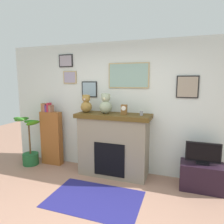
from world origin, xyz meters
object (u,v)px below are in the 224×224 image
at_px(mantel_clock, 124,110).
at_px(teddy_bear_grey, 86,104).
at_px(teddy_bear_tan, 106,104).
at_px(bookshelf, 51,137).
at_px(fireplace, 113,144).
at_px(television, 203,154).
at_px(potted_plant, 30,148).
at_px(candle_jar, 141,113).
at_px(tv_stand, 201,176).

xyz_separation_m(mantel_clock, teddy_bear_grey, (-0.78, 0.00, 0.07)).
relative_size(teddy_bear_grey, teddy_bear_tan, 0.91).
bearing_deg(bookshelf, fireplace, -2.01).
distance_m(television, mantel_clock, 1.54).
distance_m(bookshelf, mantel_clock, 1.82).
bearing_deg(teddy_bear_tan, bookshelf, 176.97).
distance_m(fireplace, teddy_bear_tan, 0.80).
relative_size(bookshelf, television, 2.46).
xyz_separation_m(potted_plant, candle_jar, (2.45, 0.13, 0.88)).
height_order(mantel_clock, teddy_bear_tan, teddy_bear_tan).
bearing_deg(television, bookshelf, 178.11).
distance_m(tv_stand, television, 0.41).
distance_m(tv_stand, teddy_bear_tan, 2.11).
xyz_separation_m(fireplace, bookshelf, (-1.47, 0.05, 0.01)).
bearing_deg(fireplace, television, -1.78).
height_order(fireplace, potted_plant, fireplace).
distance_m(fireplace, candle_jar, 0.84).
relative_size(fireplace, bookshelf, 1.05).
height_order(potted_plant, teddy_bear_grey, teddy_bear_grey).
relative_size(fireplace, mantel_clock, 7.72).
xyz_separation_m(candle_jar, teddy_bear_grey, (-1.10, -0.00, 0.12)).
bearing_deg(bookshelf, potted_plant, -155.34).
bearing_deg(fireplace, mantel_clock, -5.04).
height_order(potted_plant, television, potted_plant).
bearing_deg(tv_stand, fireplace, 178.27).
height_order(potted_plant, tv_stand, potted_plant).
height_order(bookshelf, candle_jar, bookshelf).
bearing_deg(potted_plant, candle_jar, 3.08).
bearing_deg(tv_stand, potted_plant, -178.35).
bearing_deg(fireplace, teddy_bear_tan, -173.17).
relative_size(potted_plant, candle_jar, 13.66).
distance_m(potted_plant, teddy_bear_tan, 2.03).
distance_m(potted_plant, candle_jar, 2.60).
bearing_deg(potted_plant, tv_stand, 1.65).
relative_size(tv_stand, teddy_bear_grey, 1.96).
bearing_deg(bookshelf, candle_jar, -1.98).
bearing_deg(tv_stand, bookshelf, 178.13).
xyz_separation_m(fireplace, tv_stand, (1.60, -0.05, -0.39)).
height_order(fireplace, bookshelf, bookshelf).
distance_m(fireplace, mantel_clock, 0.73).
distance_m(candle_jar, mantel_clock, 0.33).
bearing_deg(television, fireplace, 178.22).
xyz_separation_m(mantel_clock, teddy_bear_tan, (-0.37, 0.00, 0.08)).
distance_m(fireplace, television, 1.60).
distance_m(potted_plant, television, 3.52).
bearing_deg(bookshelf, teddy_bear_grey, -4.41).
bearing_deg(candle_jar, fireplace, 178.12).
bearing_deg(mantel_clock, teddy_bear_tan, 179.90).
bearing_deg(teddy_bear_tan, fireplace, 6.83).
xyz_separation_m(television, teddy_bear_tan, (-1.75, 0.03, 0.76)).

